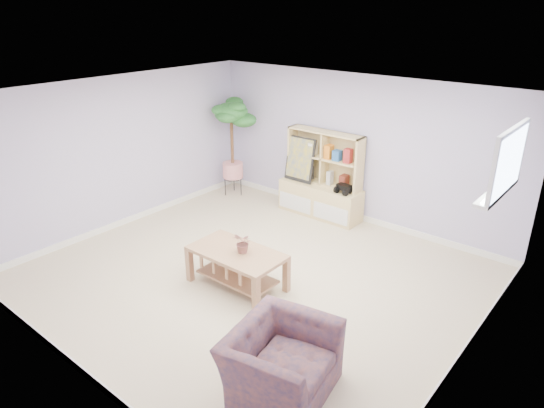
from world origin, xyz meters
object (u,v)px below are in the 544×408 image
Objects in this scene: storage_unit at (321,175)px; coffee_table at (237,268)px; armchair at (281,358)px; floor_tree at (232,148)px.

coffee_table is at bearing -79.75° from storage_unit.
armchair is at bearing -35.07° from coffee_table.
floor_tree is (-1.84, -0.23, 0.18)m from storage_unit.
storage_unit is at bearing 7.01° from floor_tree.
floor_tree is 1.81× the size of armchair.
armchair is (1.57, -1.08, 0.12)m from coffee_table.
floor_tree reaches higher than storage_unit.
floor_tree reaches higher than coffee_table.
coffee_table is at bearing 45.67° from armchair.
coffee_table is 0.67× the size of floor_tree.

